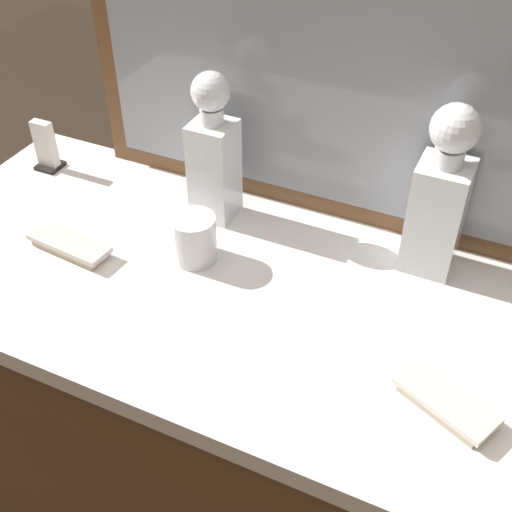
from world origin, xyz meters
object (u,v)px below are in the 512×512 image
at_px(crystal_decanter_far_right, 214,162).
at_px(silver_brush_left, 446,403).
at_px(silver_brush_front, 70,246).
at_px(napkin_holder, 46,149).
at_px(crystal_decanter_rear, 438,206).
at_px(crystal_tumbler_front, 194,240).

height_order(crystal_decanter_far_right, silver_brush_left, crystal_decanter_far_right).
bearing_deg(silver_brush_front, napkin_holder, 135.46).
bearing_deg(napkin_holder, silver_brush_left, -16.65).
xyz_separation_m(crystal_decanter_far_right, crystal_decanter_rear, (0.41, 0.03, 0.01)).
relative_size(silver_brush_left, silver_brush_front, 0.97).
bearing_deg(silver_brush_front, crystal_decanter_rear, 22.17).
relative_size(silver_brush_front, napkin_holder, 1.50).
bearing_deg(crystal_tumbler_front, crystal_decanter_rear, 23.01).
height_order(crystal_decanter_rear, silver_brush_left, crystal_decanter_rear).
xyz_separation_m(crystal_decanter_far_right, silver_brush_left, (0.52, -0.28, -0.11)).
relative_size(crystal_decanter_far_right, silver_brush_left, 1.85).
height_order(crystal_tumbler_front, napkin_holder, napkin_holder).
distance_m(crystal_decanter_rear, silver_brush_left, 0.34).
distance_m(crystal_decanter_far_right, napkin_holder, 0.41).
height_order(crystal_decanter_rear, napkin_holder, crystal_decanter_rear).
bearing_deg(crystal_decanter_far_right, crystal_tumbler_front, -77.93).
distance_m(crystal_tumbler_front, silver_brush_front, 0.23).
height_order(crystal_tumbler_front, silver_brush_left, crystal_tumbler_front).
xyz_separation_m(crystal_decanter_far_right, napkin_holder, (-0.41, -0.00, -0.07)).
bearing_deg(crystal_tumbler_front, crystal_decanter_far_right, 102.07).
distance_m(crystal_decanter_far_right, crystal_decanter_rear, 0.41).
bearing_deg(crystal_decanter_far_right, crystal_decanter_rear, 3.50).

